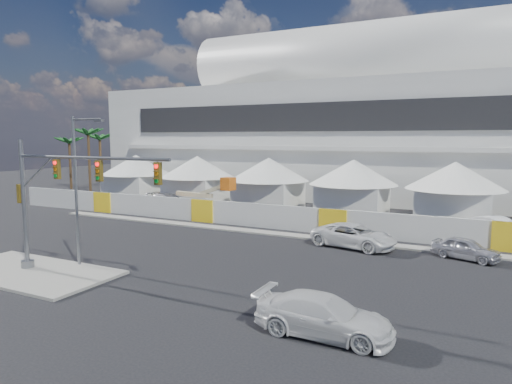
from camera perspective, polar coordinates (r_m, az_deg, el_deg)
The scene contains 14 objects.
ground at distance 26.32m, azimuth -13.15°, elevation -9.88°, with size 160.00×160.00×0.00m, color black.
median_island at distance 28.58m, azimuth -26.52°, elevation -8.93°, with size 10.00×5.00×0.15m, color gray.
stadium at distance 61.26m, azimuth 19.84°, elevation 8.24°, with size 80.00×24.80×21.98m.
tent_row at distance 46.26m, azimuth 6.66°, elevation 1.38°, with size 53.40×8.40×5.40m.
hoarding_fence at distance 35.88m, azimuth 9.63°, elevation -3.69°, with size 70.00×0.25×2.00m, color silver.
palm_cluster at distance 69.68m, azimuth -18.92°, elevation 5.94°, with size 10.60×10.60×8.55m.
sedan_silver at distance 31.15m, azimuth 24.72°, elevation -6.43°, with size 3.99×1.60×1.36m, color silver.
pickup_curb at distance 32.04m, azimuth 12.12°, elevation -5.37°, with size 5.79×2.67×1.61m, color silver.
pickup_near at distance 18.07m, azimuth 8.46°, elevation -15.04°, with size 5.31×2.16×1.54m, color silver.
lot_car_a at distance 39.01m, azimuth 27.98°, elevation -3.90°, with size 4.68×1.63×1.54m, color white.
lot_car_c at distance 49.88m, azimuth -10.90°, elevation -1.06°, with size 5.25×2.14×1.52m, color #ABABB0.
traffic_mast at distance 26.80m, azimuth -24.19°, elevation -0.76°, with size 10.56×0.70×7.23m.
streetlight_median at distance 27.78m, azimuth -21.32°, elevation 1.32°, with size 2.36×0.24×8.53m.
boom_lift at distance 43.33m, azimuth -8.22°, elevation -1.76°, with size 8.03×2.30×4.02m.
Camera 1 is at (16.32, -19.25, 7.47)m, focal length 32.00 mm.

